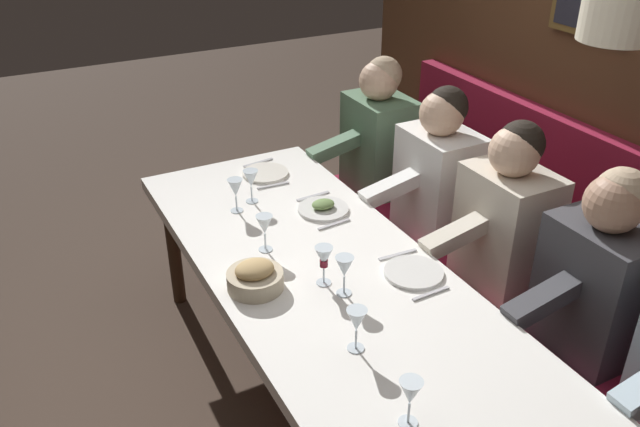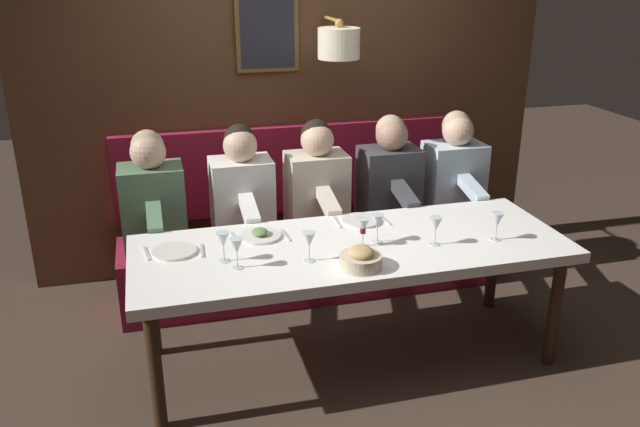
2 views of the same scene
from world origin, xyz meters
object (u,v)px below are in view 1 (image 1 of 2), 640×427
Objects in this scene: wine_glass_0 at (324,258)px; wine_glass_1 at (357,321)px; wine_glass_4 at (344,268)px; diner_farthest at (378,130)px; wine_glass_3 at (235,189)px; diner_middle at (507,212)px; wine_glass_2 at (410,394)px; diner_near at (600,271)px; dining_table at (328,287)px; wine_glass_5 at (251,180)px; diner_far at (438,168)px; wine_glass_6 at (264,226)px; bread_bowl at (255,277)px.

wine_glass_0 and wine_glass_1 have the same top height.
wine_glass_1 and wine_glass_4 have the same top height.
diner_farthest reaches higher than wine_glass_3.
diner_middle is 4.82× the size of wine_glass_2.
diner_near is at bearing -50.02° from wine_glass_3.
dining_table is at bearing -130.07° from diner_farthest.
wine_glass_5 is (-0.03, 0.86, 0.00)m from wine_glass_4.
diner_near is 1.60m from diner_farthest.
wine_glass_0 is at bearing -90.69° from wine_glass_5.
diner_far reaches higher than wine_glass_3.
diner_near is 1.33m from wine_glass_6.
wine_glass_2 is at bearing -101.19° from dining_table.
diner_farthest is at bearing 36.55° from wine_glass_6.
wine_glass_3 is at bearing 145.81° from diner_middle.
wine_glass_1 is 1.10m from wine_glass_3.
wine_glass_2 is (-1.04, -0.77, 0.04)m from diner_middle.
diner_near reaches higher than bread_bowl.
diner_near is 1.57m from wine_glass_5.
diner_farthest is 4.82× the size of wine_glass_5.
wine_glass_5 is at bearing 165.51° from diner_far.
diner_far reaches higher than dining_table.
dining_table is 11.01× the size of bread_bowl.
wine_glass_3 is at bearing 97.28° from wine_glass_0.
wine_glass_6 is at bearing 91.80° from wine_glass_1.
wine_glass_2 and wine_glass_3 have the same top height.
wine_glass_0 is at bearing 151.27° from diner_near.
diner_middle is 4.82× the size of wine_glass_3.
wine_glass_2 is 1.52m from wine_glass_5.
diner_middle is 1.09m from wine_glass_1.
diner_middle is 3.60× the size of bread_bowl.
diner_middle is 1.18m from wine_glass_5.
wine_glass_1 is at bearing -88.20° from wine_glass_6.
bread_bowl is (-0.17, 0.49, -0.07)m from wine_glass_1.
diner_middle reaches higher than wine_glass_3.
dining_table is 0.32m from bread_bowl.
wine_glass_4 is (0.13, -0.80, 0.00)m from wine_glass_3.
wine_glass_3 is (-0.01, 1.10, 0.00)m from wine_glass_1.
wine_glass_5 is 1.00× the size of wine_glass_6.
bread_bowl reaches higher than dining_table.
diner_farthest is at bearing 49.75° from wine_glass_0.
wine_glass_1 is 0.75× the size of bread_bowl.
wine_glass_2 is at bearing -94.59° from wine_glass_5.
dining_table is at bearing 45.95° from wine_glass_0.
diner_near is 1.02m from wine_glass_1.
diner_middle is 1.29m from wine_glass_2.
wine_glass_6 reaches higher than bread_bowl.
diner_farthest is 4.82× the size of wine_glass_2.
diner_middle is 4.82× the size of wine_glass_0.
diner_near is 1.00× the size of diner_farthest.
diner_far is 4.82× the size of wine_glass_3.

